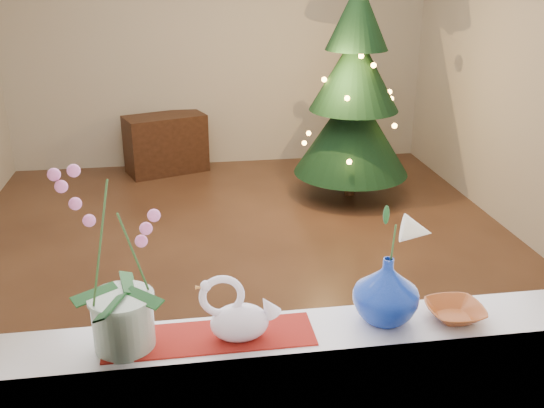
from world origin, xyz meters
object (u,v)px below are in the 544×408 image
Objects in this scene: xmas_tree at (354,93)px; amber_dish at (455,313)px; orchid_pot at (117,261)px; swan at (239,309)px; paperweight at (396,317)px; side_table at (166,144)px; blue_vase at (387,285)px.

amber_dish is at bearing -100.38° from xmas_tree.
orchid_pot is 3.67× the size of amber_dish.
swan reaches higher than amber_dish.
side_table is (-0.88, 4.64, -0.64)m from paperweight.
xmas_tree is 2.42× the size of side_table.
paperweight is at bearing -51.48° from blue_vase.
orchid_pot is 0.91m from blue_vase.
paperweight is at bearing -177.03° from amber_dish.
orchid_pot is 2.33× the size of swan.
xmas_tree is at bearing 76.36° from paperweight.
side_table is (-0.33, 4.64, -0.72)m from swan.
blue_vase is 4.09× the size of paperweight.
amber_dish is (0.25, -0.03, -0.12)m from blue_vase.
blue_vase reaches higher than side_table.
blue_vase is at bearing 1.68° from orchid_pot.
blue_vase is (0.89, 0.03, -0.17)m from orchid_pot.
orchid_pot is 4.72m from side_table.
swan is 0.77m from amber_dish.
paperweight is (0.54, 0.00, -0.08)m from swan.
xmas_tree is (1.81, 3.64, -0.24)m from orchid_pot.
swan is at bearing -175.76° from blue_vase.
swan is at bearing -111.40° from xmas_tree.
swan is at bearing -105.23° from side_table.
xmas_tree is (0.67, 3.64, 0.05)m from amber_dish.
orchid_pot reaches higher than blue_vase.
swan is 3.92m from xmas_tree.
orchid_pot reaches higher than paperweight.
amber_dish is at bearing -6.09° from blue_vase.
paperweight is 3.76m from xmas_tree.
blue_vase is (0.51, 0.04, 0.02)m from swan.
orchid_pot is at bearing 179.25° from paperweight.
blue_vase is 1.62× the size of amber_dish.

